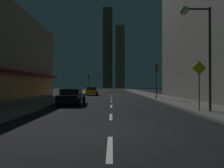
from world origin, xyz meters
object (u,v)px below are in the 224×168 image
car_parked_far (92,91)px  traffic_light_near_right (157,74)px  street_lamp_right (197,33)px  fire_hydrant_far_left (76,93)px  traffic_light_far_left (89,80)px  car_parked_near (72,97)px  pedestrian_crossing_sign (200,81)px

car_parked_far → traffic_light_near_right: traffic_light_near_right is taller
car_parked_far → street_lamp_right: bearing=-68.2°
fire_hydrant_far_left → traffic_light_far_left: (0.40, 14.33, 2.74)m
car_parked_near → car_parked_far: bearing=90.0°
street_lamp_right → pedestrian_crossing_sign: size_ratio=2.09×
car_parked_far → traffic_light_near_right: size_ratio=1.01×
fire_hydrant_far_left → car_parked_far: bearing=58.1°
traffic_light_far_left → street_lamp_right: size_ratio=0.64×
car_parked_near → traffic_light_far_left: traffic_light_far_left is taller
traffic_light_far_left → pedestrian_crossing_sign: bearing=-71.4°
traffic_light_near_right → car_parked_far: bearing=128.8°
fire_hydrant_far_left → pedestrian_crossing_sign: 21.92m
car_parked_near → pedestrian_crossing_sign: size_ratio=1.34×
fire_hydrant_far_left → car_parked_near: bearing=-80.3°
car_parked_far → car_parked_near: bearing=-90.0°
car_parked_far → street_lamp_right: (8.98, -22.46, 4.33)m
traffic_light_near_right → pedestrian_crossing_sign: traffic_light_near_right is taller
fire_hydrant_far_left → traffic_light_far_left: bearing=88.4°
fire_hydrant_far_left → traffic_light_near_right: (11.40, -7.64, 2.74)m
car_parked_near → fire_hydrant_far_left: bearing=99.7°
car_parked_near → traffic_light_near_right: bearing=32.4°
traffic_light_far_left → pedestrian_crossing_sign: 34.77m
traffic_light_near_right → pedestrian_crossing_sign: bearing=-89.5°
street_lamp_right → pedestrian_crossing_sign: (0.22, 0.17, -3.05)m
traffic_light_far_left → pedestrian_crossing_sign: traffic_light_far_left is taller
car_parked_far → street_lamp_right: size_ratio=0.64×
street_lamp_right → fire_hydrant_far_left: bearing=121.0°
traffic_light_near_right → street_lamp_right: 11.28m
street_lamp_right → pedestrian_crossing_sign: bearing=37.3°
fire_hydrant_far_left → pedestrian_crossing_sign: size_ratio=0.21×
traffic_light_near_right → car_parked_near: bearing=-147.6°
traffic_light_far_left → pedestrian_crossing_sign: size_ratio=1.33×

